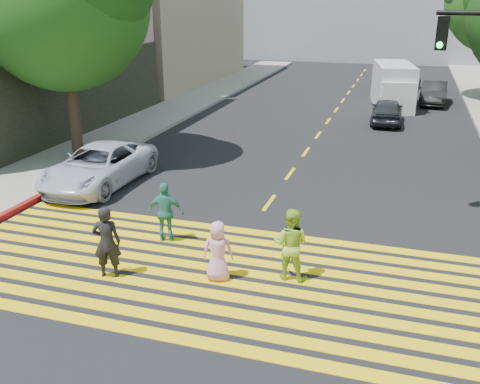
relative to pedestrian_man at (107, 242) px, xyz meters
The scene contains 15 objects.
ground 2.50m from the pedestrian_man, 12.43° to the right, with size 120.00×120.00×0.00m, color black.
sidewalk_left 22.38m from the pedestrian_man, 106.09° to the left, with size 3.00×40.00×0.15m, color gray.
curb_red 7.20m from the pedestrian_man, 129.93° to the left, with size 0.20×8.00×0.16m, color maroon.
crosswalk 2.57m from the pedestrian_man, 18.44° to the left, with size 13.40×5.30×0.01m.
lane_line 22.13m from the pedestrian_man, 84.02° to the left, with size 0.12×34.40×0.01m.
building_left_tan 31.00m from the pedestrian_man, 116.48° to the left, with size 12.00×16.00×10.00m, color tan.
pedestrian_man is the anchor object (origin of this frame).
pedestrian_woman 4.05m from the pedestrian_man, 16.25° to the left, with size 0.81×0.63×1.66m, color #A1CE34.
pedestrian_child 2.47m from the pedestrian_man, 13.97° to the left, with size 0.67×0.44×1.38m, color #EB99D0.
pedestrian_extra 2.14m from the pedestrian_man, 77.79° to the left, with size 0.92×0.38×1.57m, color teal.
white_sedan 6.47m from the pedestrian_man, 122.91° to the left, with size 2.21×4.80×1.33m, color silver.
dark_car_near 18.59m from the pedestrian_man, 73.98° to the left, with size 1.49×3.69×1.26m, color black.
silver_car 29.38m from the pedestrian_man, 78.76° to the left, with size 1.69×4.15×1.20m, color gray.
dark_car_parked 25.11m from the pedestrian_man, 72.63° to the left, with size 1.39×4.00×1.32m, color black.
white_van 22.93m from the pedestrian_man, 76.86° to the left, with size 2.68×5.32×2.40m.
Camera 1 is at (3.69, -8.81, 5.92)m, focal length 40.00 mm.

